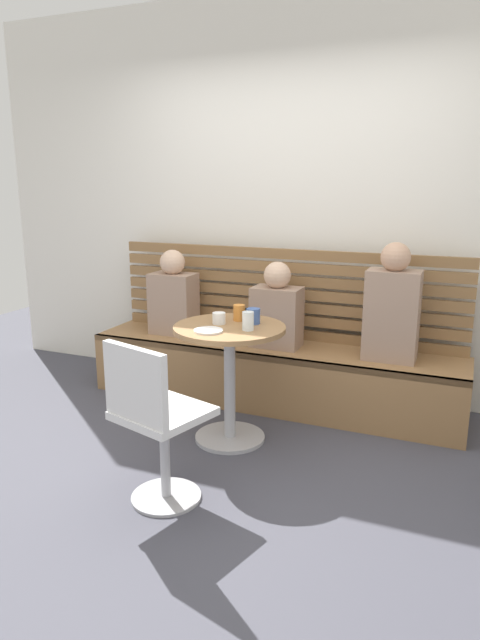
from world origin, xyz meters
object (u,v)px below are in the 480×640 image
at_px(cafe_table, 230,361).
at_px(white_chair, 154,418).
at_px(cup_water_clear, 248,321).
at_px(person_child_middle, 173,297).
at_px(person_child_left, 277,310).
at_px(cup_ceramic_white, 219,318).
at_px(person_adult, 392,308).
at_px(cup_tumbler_orange, 239,313).
at_px(booth_bench, 271,374).
at_px(cup_mug_blue, 253,316).
at_px(plate_small, 208,331).

height_order(cafe_table, white_chair, white_chair).
bearing_deg(cup_water_clear, person_child_middle, 141.07).
height_order(cafe_table, person_child_left, person_child_left).
height_order(cafe_table, cup_water_clear, cup_water_clear).
height_order(person_child_left, cup_ceramic_white, person_child_left).
relative_size(cafe_table, person_adult, 0.96).
xyz_separation_m(person_child_left, cup_tumbler_orange, (-0.07, -0.51, 0.08)).
height_order(booth_bench, person_adult, person_adult).
xyz_separation_m(white_chair, cup_ceramic_white, (-0.03, 0.83, 0.31)).
bearing_deg(cafe_table, cup_tumbler_orange, 89.58).
bearing_deg(person_adult, cafe_table, -142.23).
relative_size(booth_bench, cup_tumbler_orange, 27.00).
distance_m(booth_bench, cup_ceramic_white, 0.85).
distance_m(person_child_left, person_child_middle, 0.85).
bearing_deg(cup_ceramic_white, person_adult, 34.48).
relative_size(person_child_middle, cup_mug_blue, 6.82).
bearing_deg(cup_mug_blue, cup_tumbler_orange, 159.89).
bearing_deg(cup_tumbler_orange, person_adult, 31.17).
height_order(person_child_middle, cup_mug_blue, person_child_middle).
bearing_deg(plate_small, cup_ceramic_white, 96.13).
xyz_separation_m(white_chair, person_child_middle, (-0.73, 1.50, 0.26)).
relative_size(cafe_table, cup_water_clear, 6.73).
relative_size(cafe_table, cup_tumbler_orange, 7.40).
distance_m(white_chair, cup_tumbler_orange, 1.01).
distance_m(person_child_middle, cup_mug_blue, 1.07).
bearing_deg(person_child_middle, cup_ceramic_white, -43.90).
bearing_deg(cup_tumbler_orange, person_child_left, 82.15).
bearing_deg(cup_tumbler_orange, cup_ceramic_white, -122.56).
bearing_deg(cup_mug_blue, booth_bench, 97.98).
bearing_deg(cup_mug_blue, white_chair, -99.68).
relative_size(cup_water_clear, plate_small, 0.65).
relative_size(cafe_table, person_child_middle, 1.14).
distance_m(cafe_table, plate_small, 0.29).
xyz_separation_m(white_chair, cup_water_clear, (0.18, 0.76, 0.33)).
height_order(cafe_table, plate_small, plate_small).
bearing_deg(cup_water_clear, booth_bench, 98.47).
distance_m(white_chair, plate_small, 0.70).
relative_size(white_chair, cup_water_clear, 7.73).
height_order(cup_ceramic_white, cup_mug_blue, cup_mug_blue).
bearing_deg(white_chair, person_child_left, 85.46).
xyz_separation_m(cafe_table, cup_mug_blue, (0.11, 0.11, 0.27)).
relative_size(white_chair, cup_tumbler_orange, 8.50).
bearing_deg(plate_small, person_child_middle, 129.80).
distance_m(person_child_left, cup_water_clear, 0.72).
distance_m(cup_ceramic_white, cup_mug_blue, 0.21).
xyz_separation_m(cup_tumbler_orange, plate_small, (-0.06, -0.32, -0.04)).
bearing_deg(cafe_table, person_child_middle, 138.26).
relative_size(white_chair, person_child_left, 1.40).
bearing_deg(person_child_middle, white_chair, -64.07).
bearing_deg(cup_ceramic_white, cup_tumbler_orange, 57.44).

